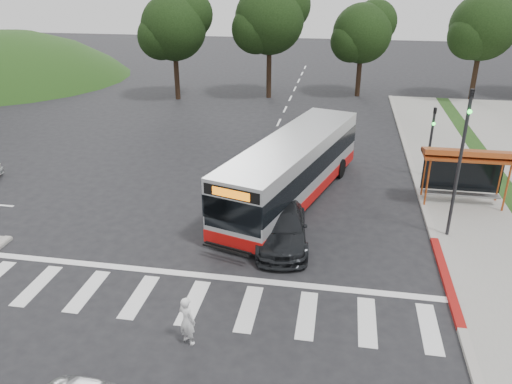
# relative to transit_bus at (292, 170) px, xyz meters

# --- Properties ---
(ground) EXTENTS (140.00, 140.00, 0.00)m
(ground) POSITION_rel_transit_bus_xyz_m (-2.47, -4.21, -1.60)
(ground) COLOR black
(ground) RESTS_ON ground
(sidewalk_east) EXTENTS (4.00, 40.00, 0.12)m
(sidewalk_east) POSITION_rel_transit_bus_xyz_m (8.53, 3.79, -1.54)
(sidewalk_east) COLOR gray
(sidewalk_east) RESTS_ON ground
(curb_east) EXTENTS (0.30, 40.00, 0.15)m
(curb_east) POSITION_rel_transit_bus_xyz_m (6.53, 3.79, -1.52)
(curb_east) COLOR #9E9991
(curb_east) RESTS_ON ground
(curb_east_red) EXTENTS (0.32, 6.00, 0.15)m
(curb_east_red) POSITION_rel_transit_bus_xyz_m (6.53, -6.21, -1.52)
(curb_east_red) COLOR maroon
(curb_east_red) RESTS_ON ground
(hillside_nw) EXTENTS (44.00, 44.00, 10.00)m
(hillside_nw) POSITION_rel_transit_bus_xyz_m (-34.47, 25.79, -1.60)
(hillside_nw) COLOR #183912
(hillside_nw) RESTS_ON ground
(crosswalk_ladder) EXTENTS (18.00, 2.60, 0.01)m
(crosswalk_ladder) POSITION_rel_transit_bus_xyz_m (-2.47, -9.21, -1.59)
(crosswalk_ladder) COLOR silver
(crosswalk_ladder) RESTS_ON ground
(bus_shelter) EXTENTS (4.20, 1.60, 2.86)m
(bus_shelter) POSITION_rel_transit_bus_xyz_m (8.33, 0.89, 0.75)
(bus_shelter) COLOR #A4461B
(bus_shelter) RESTS_ON sidewalk_east
(traffic_signal_ne_tall) EXTENTS (0.18, 0.37, 6.50)m
(traffic_signal_ne_tall) POSITION_rel_transit_bus_xyz_m (7.13, -2.72, 2.28)
(traffic_signal_ne_tall) COLOR black
(traffic_signal_ne_tall) RESTS_ON ground
(traffic_signal_ne_short) EXTENTS (0.18, 0.37, 4.00)m
(traffic_signal_ne_short) POSITION_rel_transit_bus_xyz_m (7.13, 4.28, 0.88)
(traffic_signal_ne_short) COLOR black
(traffic_signal_ne_short) RESTS_ON ground
(tree_ne_a) EXTENTS (6.16, 5.74, 9.30)m
(tree_ne_a) POSITION_rel_transit_bus_xyz_m (13.60, 23.85, 4.79)
(tree_ne_a) COLOR black
(tree_ne_a) RESTS_ON parking_lot
(tree_north_a) EXTENTS (6.60, 6.15, 10.17)m
(tree_north_a) POSITION_rel_transit_bus_xyz_m (-4.39, 21.86, 5.33)
(tree_north_a) COLOR black
(tree_north_a) RESTS_ON ground
(tree_north_b) EXTENTS (5.72, 5.33, 8.43)m
(tree_north_b) POSITION_rel_transit_bus_xyz_m (3.60, 23.85, 4.06)
(tree_north_b) COLOR black
(tree_north_b) RESTS_ON ground
(tree_north_c) EXTENTS (6.16, 5.74, 9.30)m
(tree_north_c) POSITION_rel_transit_bus_xyz_m (-12.40, 19.85, 4.69)
(tree_north_c) COLOR black
(tree_north_c) RESTS_ON ground
(transit_bus) EXTENTS (6.12, 12.61, 3.19)m
(transit_bus) POSITION_rel_transit_bus_xyz_m (0.00, 0.00, 0.00)
(transit_bus) COLOR #ABADB0
(transit_bus) RESTS_ON ground
(pedestrian) EXTENTS (0.73, 0.64, 1.68)m
(pedestrian) POSITION_rel_transit_bus_xyz_m (-2.03, -11.20, -0.76)
(pedestrian) COLOR white
(pedestrian) RESTS_ON ground
(dark_sedan) EXTENTS (2.79, 5.45, 1.51)m
(dark_sedan) POSITION_rel_transit_bus_xyz_m (0.03, -4.36, -0.84)
(dark_sedan) COLOR black
(dark_sedan) RESTS_ON ground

